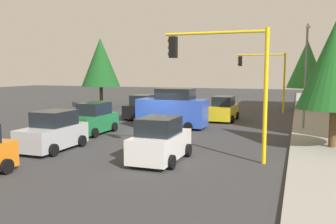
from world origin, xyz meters
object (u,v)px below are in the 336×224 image
at_px(delivery_van_blue, 173,110).
at_px(car_black, 142,108).
at_px(tree_roadside_far, 307,64).
at_px(street_lamp_curbside, 306,65).
at_px(tree_opposite_side, 101,62).
at_px(car_yellow, 224,110).
at_px(car_green, 93,120).
at_px(traffic_signal_near_left, 224,69).
at_px(traffic_signal_far_left, 265,71).
at_px(car_white, 160,141).
at_px(tree_roadside_near, 336,63).
at_px(car_silver, 53,132).

xyz_separation_m(delivery_van_blue, car_black, (-3.85, -4.06, -0.39)).
distance_m(tree_roadside_far, delivery_van_blue, 18.64).
relative_size(street_lamp_curbside, tree_opposite_side, 0.94).
distance_m(car_yellow, car_green, 11.02).
height_order(traffic_signal_near_left, car_yellow, traffic_signal_near_left).
bearing_deg(tree_opposite_side, traffic_signal_near_left, 42.88).
bearing_deg(delivery_van_blue, traffic_signal_far_left, 156.79).
relative_size(car_white, car_yellow, 0.94).
relative_size(traffic_signal_far_left, tree_roadside_far, 0.80).
bearing_deg(car_black, traffic_signal_near_left, 37.91).
height_order(car_white, car_yellow, same).
relative_size(street_lamp_curbside, car_black, 1.79).
bearing_deg(car_black, tree_roadside_far, 133.04).
relative_size(traffic_signal_near_left, tree_roadside_near, 0.87).
xyz_separation_m(traffic_signal_far_left, car_silver, (20.78, -8.49, -3.11)).
xyz_separation_m(traffic_signal_far_left, car_black, (8.15, -9.21, -3.11)).
distance_m(car_white, car_yellow, 13.95).
relative_size(tree_opposite_side, car_green, 1.88).
height_order(car_white, car_green, same).
height_order(delivery_van_blue, car_green, delivery_van_blue).
distance_m(delivery_van_blue, car_white, 9.47).
bearing_deg(traffic_signal_near_left, tree_opposite_side, -137.12).
relative_size(delivery_van_blue, car_white, 1.28).
height_order(delivery_van_blue, car_white, delivery_van_blue).
xyz_separation_m(tree_roadside_far, tree_roadside_near, (20.00, 1.00, -0.29)).
xyz_separation_m(street_lamp_curbside, tree_roadside_near, (5.61, 1.30, 0.02)).
xyz_separation_m(traffic_signal_near_left, street_lamp_curbside, (-9.61, 3.49, 0.26)).
xyz_separation_m(car_yellow, car_green, (8.82, -6.62, -0.00)).
distance_m(traffic_signal_near_left, car_green, 10.46).
height_order(tree_roadside_far, car_silver, tree_roadside_far).
xyz_separation_m(tree_roadside_far, car_black, (12.15, -13.01, -3.76)).
xyz_separation_m(traffic_signal_far_left, car_yellow, (7.16, -2.48, -3.11)).
relative_size(tree_roadside_near, car_silver, 1.75).
bearing_deg(car_black, traffic_signal_far_left, 131.52).
xyz_separation_m(car_silver, car_green, (-4.80, -0.61, -0.00)).
height_order(traffic_signal_near_left, car_black, traffic_signal_near_left).
height_order(car_silver, car_black, same).
distance_m(tree_roadside_near, car_green, 14.33).
height_order(tree_roadside_far, car_green, tree_roadside_far).
distance_m(car_white, car_black, 14.56).
bearing_deg(tree_roadside_near, car_green, -90.11).
bearing_deg(car_black, car_green, 0.81).
relative_size(traffic_signal_near_left, street_lamp_curbside, 0.83).
bearing_deg(traffic_signal_near_left, tree_roadside_far, 171.03).
distance_m(traffic_signal_near_left, car_black, 15.35).
bearing_deg(car_silver, street_lamp_curbside, 130.90).
bearing_deg(car_yellow, traffic_signal_far_left, 160.90).
bearing_deg(traffic_signal_near_left, street_lamp_curbside, 160.06).
xyz_separation_m(car_silver, car_white, (0.33, 5.93, -0.00)).
bearing_deg(car_green, tree_roadside_near, 89.89).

